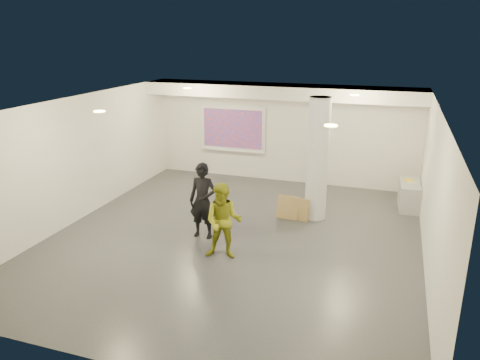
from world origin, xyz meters
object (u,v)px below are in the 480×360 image
(credenza, at_px, (409,195))
(projection_screen, at_px, (233,129))
(column, at_px, (318,159))
(woman, at_px, (203,201))
(man, at_px, (224,221))

(credenza, bearing_deg, projection_screen, 164.16)
(column, height_order, projection_screen, column)
(column, distance_m, woman, 3.00)
(column, bearing_deg, man, -116.97)
(column, bearing_deg, woman, -138.43)
(credenza, distance_m, man, 5.57)
(credenza, bearing_deg, man, -133.91)
(woman, bearing_deg, credenza, 37.54)
(projection_screen, xyz_separation_m, woman, (0.91, -4.59, -0.67))
(column, relative_size, projection_screen, 1.43)
(column, xyz_separation_m, woman, (-2.19, -1.94, -0.64))
(column, height_order, man, column)
(credenza, xyz_separation_m, woman, (-4.41, -3.40, 0.51))
(projection_screen, bearing_deg, man, -72.49)
(man, bearing_deg, credenza, 39.18)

